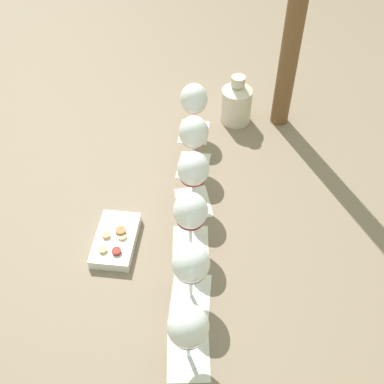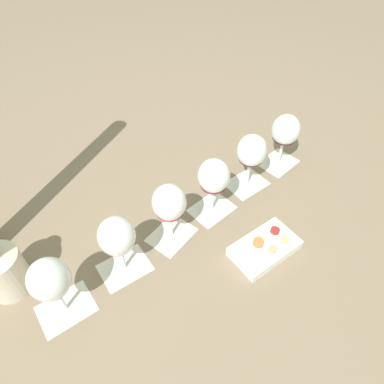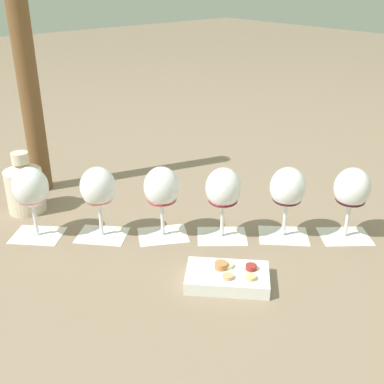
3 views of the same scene
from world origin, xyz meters
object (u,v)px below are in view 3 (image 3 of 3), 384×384
at_px(snack_dish, 228,277).
at_px(umbrella_pole, 26,65).
at_px(wine_glass_4, 288,191).
at_px(ceramic_vase, 24,186).
at_px(wine_glass_2, 162,190).
at_px(wine_glass_5, 352,191).
at_px(wine_glass_0, 31,190).
at_px(wine_glass_3, 223,191).
at_px(wine_glass_1, 98,190).

bearing_deg(snack_dish, umbrella_pole, -173.02).
height_order(wine_glass_4, umbrella_pole, umbrella_pole).
relative_size(ceramic_vase, snack_dish, 0.86).
relative_size(wine_glass_2, umbrella_pole, 0.25).
distance_m(snack_dish, umbrella_pole, 0.79).
bearing_deg(wine_glass_4, ceramic_vase, -142.01).
distance_m(wine_glass_5, ceramic_vase, 0.83).
relative_size(wine_glass_0, ceramic_vase, 1.07).
bearing_deg(wine_glass_3, wine_glass_5, 49.53).
bearing_deg(wine_glass_5, umbrella_pole, -149.63).
bearing_deg(wine_glass_4, wine_glass_0, -130.50).
relative_size(wine_glass_0, wine_glass_3, 1.00).
bearing_deg(wine_glass_4, snack_dish, -78.02).
height_order(wine_glass_2, snack_dish, wine_glass_2).
bearing_deg(umbrella_pole, wine_glass_0, -27.28).
bearing_deg(ceramic_vase, snack_dish, 16.94).
bearing_deg(ceramic_vase, wine_glass_5, 39.85).
relative_size(wine_glass_1, wine_glass_2, 1.00).
bearing_deg(wine_glass_4, wine_glass_2, -130.88).
bearing_deg(umbrella_pole, wine_glass_4, 26.72).
bearing_deg(wine_glass_0, wine_glass_1, 49.82).
distance_m(wine_glass_4, wine_glass_5, 0.15).
distance_m(wine_glass_0, wine_glass_3, 0.45).
xyz_separation_m(wine_glass_3, wine_glass_4, (0.10, 0.12, -0.00)).
relative_size(wine_glass_5, ceramic_vase, 1.07).
xyz_separation_m(wine_glass_0, wine_glass_2, (0.20, 0.24, 0.00)).
distance_m(wine_glass_2, wine_glass_5, 0.45).
relative_size(wine_glass_4, ceramic_vase, 1.07).
xyz_separation_m(wine_glass_5, umbrella_pole, (-0.75, -0.44, 0.24)).
bearing_deg(snack_dish, wine_glass_4, 101.98).
bearing_deg(wine_glass_5, wine_glass_1, -130.87).
relative_size(wine_glass_4, umbrella_pole, 0.25).
xyz_separation_m(wine_glass_5, ceramic_vase, (-0.64, -0.53, -0.05)).
xyz_separation_m(wine_glass_1, wine_glass_5, (0.39, 0.45, 0.00)).
height_order(wine_glass_2, ceramic_vase, wine_glass_2).
relative_size(wine_glass_0, snack_dish, 0.92).
distance_m(wine_glass_0, umbrella_pole, 0.37).
distance_m(wine_glass_2, wine_glass_3, 0.14).
xyz_separation_m(wine_glass_4, snack_dish, (0.05, -0.24, -0.11)).
bearing_deg(wine_glass_2, wine_glass_5, 48.87).
bearing_deg(ceramic_vase, wine_glass_2, 29.72).
bearing_deg(wine_glass_5, wine_glass_4, -131.62).
height_order(wine_glass_3, wine_glass_4, same).
relative_size(wine_glass_0, wine_glass_4, 1.00).
height_order(wine_glass_2, umbrella_pole, umbrella_pole).
bearing_deg(snack_dish, wine_glass_5, 82.20).
bearing_deg(ceramic_vase, wine_glass_4, 37.99).
bearing_deg(wine_glass_0, wine_glass_4, 49.50).
height_order(wine_glass_5, umbrella_pole, umbrella_pole).
xyz_separation_m(wine_glass_0, wine_glass_1, (0.10, 0.12, -0.00)).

